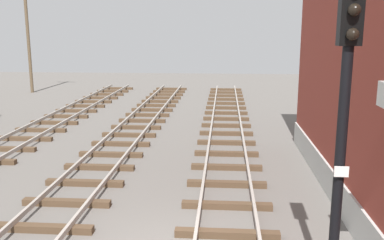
{
  "coord_description": "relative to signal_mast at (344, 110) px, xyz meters",
  "views": [
    {
      "loc": [
        1.06,
        -8.52,
        4.84
      ],
      "look_at": [
        -0.17,
        7.46,
        1.45
      ],
      "focal_mm": 39.79,
      "sensor_mm": 36.0,
      "label": 1
    }
  ],
  "objects": [
    {
      "name": "utility_pole_far",
      "position": [
        -17.18,
        25.34,
        1.32
      ],
      "size": [
        1.8,
        0.24,
        9.36
      ],
      "color": "brown",
      "rests_on": "ground"
    },
    {
      "name": "signal_mast",
      "position": [
        0.0,
        0.0,
        0.0
      ],
      "size": [
        0.36,
        0.4,
        5.69
      ],
      "color": "black",
      "rests_on": "ground"
    }
  ]
}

